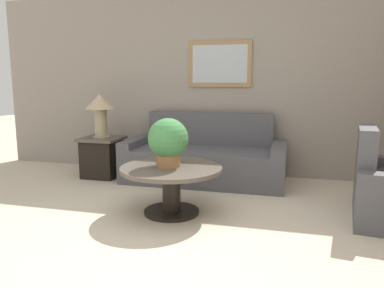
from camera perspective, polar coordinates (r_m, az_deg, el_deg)
ground_plane at (r=3.04m, az=-2.85°, el=-16.61°), size 20.00×20.00×0.00m
wall_back at (r=5.40m, az=5.85°, el=9.14°), size 7.28×0.09×2.60m
couch_main at (r=5.07m, az=1.94°, el=-2.39°), size 2.13×0.90×0.91m
coffee_table at (r=3.82m, az=-3.17°, el=-5.44°), size 1.03×1.03×0.49m
side_table at (r=5.44m, az=-13.52°, el=-1.88°), size 0.55×0.55×0.56m
table_lamp at (r=5.35m, az=-13.81°, el=5.43°), size 0.41×0.41×0.61m
potted_plant_on_table at (r=3.75m, az=-3.66°, el=0.50°), size 0.41×0.41×0.49m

